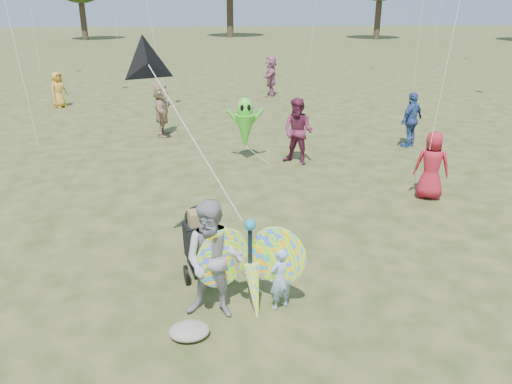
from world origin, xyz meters
The scene contains 14 objects.
ground centered at (0.00, 0.00, 0.00)m, with size 160.00×160.00×0.00m, color #51592B.
child_girl centered at (-0.03, -0.32, 0.48)m, with size 0.35×0.23×0.96m, color #93AFD1.
adult_man centered at (-0.96, -0.40, 0.86)m, with size 0.84×0.65×1.73m, color #97979C.
grey_bag centered at (-1.32, -0.86, 0.09)m, with size 0.54×0.44×0.17m, color gray.
crowd_a centered at (3.89, 3.60, 0.76)m, with size 0.74×0.48×1.52m, color #AA1B2A.
crowd_c centered at (5.06, 7.69, 0.82)m, with size 0.97×0.40×1.65m, color #344E8F.
crowd_d centered at (-2.44, 9.72, 0.85)m, with size 1.57×0.50×1.69m, color tan.
crowd_e centered at (1.40, 6.38, 0.88)m, with size 0.86×0.67×1.77m, color maroon.
crowd_g centered at (-7.02, 14.78, 0.72)m, with size 0.70×0.46×1.44m, color gold.
crowd_j centered at (1.93, 16.45, 0.91)m, with size 1.68×0.54×1.81m, color #B46685.
jogging_stroller centered at (-1.16, 0.88, 0.61)m, with size 0.63×1.10×1.09m.
butterfly_kite centered at (-0.44, -0.33, 0.68)m, with size 1.74×0.75×1.60m.
delta_kite_rig centered at (-1.79, 1.00, 3.30)m, with size 1.69×1.64×2.34m.
alien_kite centered at (0.02, 6.82, 0.97)m, with size 1.12×0.69×1.74m.
Camera 1 is at (-0.97, -6.39, 4.17)m, focal length 35.00 mm.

